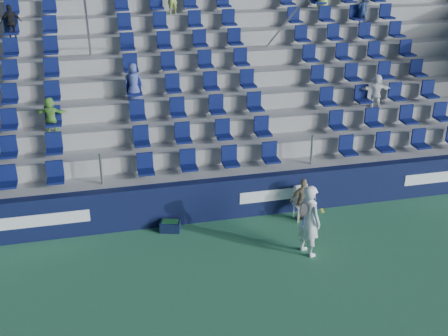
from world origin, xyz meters
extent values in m
plane|color=#32754B|center=(0.00, 0.00, 0.00)|extent=(70.00, 70.00, 0.00)
cube|color=#0E1436|center=(0.00, 3.15, 0.60)|extent=(24.00, 0.30, 1.20)
cube|color=white|center=(-5.00, 2.99, 0.62)|extent=(3.20, 0.02, 0.34)
cube|color=white|center=(1.50, 2.99, 0.62)|extent=(1.60, 0.02, 0.34)
cube|color=white|center=(7.00, 2.99, 0.62)|extent=(2.40, 0.02, 0.34)
cube|color=#969792|center=(0.00, 3.72, 0.60)|extent=(24.00, 0.85, 1.20)
cube|color=#969792|center=(0.00, 4.57, 0.85)|extent=(24.00, 0.85, 1.70)
cube|color=#969792|center=(0.00, 5.42, 1.10)|extent=(24.00, 0.85, 2.20)
cube|color=#969792|center=(0.00, 6.28, 1.35)|extent=(24.00, 0.85, 2.70)
cube|color=#969792|center=(0.00, 7.12, 1.60)|extent=(24.00, 0.85, 3.20)
cube|color=#969792|center=(0.00, 7.97, 1.85)|extent=(24.00, 0.85, 3.70)
cube|color=#969792|center=(0.00, 8.82, 2.10)|extent=(24.00, 0.85, 4.20)
cube|color=#969792|center=(0.00, 9.68, 2.35)|extent=(24.00, 0.85, 4.70)
cube|color=#969792|center=(0.00, 10.52, 2.60)|extent=(24.00, 0.85, 5.20)
cube|color=#969792|center=(0.00, 11.20, 3.10)|extent=(24.00, 0.50, 6.20)
cube|color=#0C1549|center=(0.00, 3.72, 1.55)|extent=(16.05, 0.50, 0.70)
cube|color=#0C1549|center=(0.00, 4.57, 2.05)|extent=(16.05, 0.50, 0.70)
cube|color=#0C1549|center=(0.00, 5.42, 2.55)|extent=(16.05, 0.50, 0.70)
cube|color=#0C1549|center=(0.00, 6.28, 3.05)|extent=(16.05, 0.50, 0.70)
cube|color=#0C1549|center=(0.00, 7.12, 3.55)|extent=(16.05, 0.50, 0.70)
cube|color=#0C1549|center=(0.00, 7.97, 4.05)|extent=(16.05, 0.50, 0.70)
cube|color=#0C1549|center=(0.00, 8.82, 4.55)|extent=(16.05, 0.50, 0.70)
cube|color=#0C1549|center=(0.00, 9.68, 5.05)|extent=(16.05, 0.50, 0.70)
cylinder|color=gray|center=(-3.00, 7.12, 4.35)|extent=(0.06, 7.68, 4.55)
cylinder|color=gray|center=(3.00, 7.12, 4.35)|extent=(0.06, 7.68, 4.55)
imported|color=white|center=(5.82, 5.38, 2.73)|extent=(1.02, 0.43, 1.06)
imported|color=#76C24D|center=(-4.25, 5.38, 2.70)|extent=(0.97, 0.50, 1.00)
imported|color=navy|center=(6.79, 8.77, 4.70)|extent=(0.38, 0.27, 0.99)
imported|color=#404B8D|center=(-1.81, 6.23, 3.27)|extent=(0.57, 0.38, 1.13)
imported|color=black|center=(-5.37, 8.77, 4.75)|extent=(0.68, 0.38, 1.10)
imported|color=white|center=(1.91, 0.86, 0.95)|extent=(0.68, 0.81, 1.90)
cylinder|color=navy|center=(1.66, 0.61, 1.11)|extent=(0.03, 0.03, 0.28)
torus|color=black|center=(1.66, 0.61, 1.41)|extent=(0.30, 0.17, 0.28)
plane|color=#262626|center=(1.66, 0.61, 1.41)|extent=(0.30, 0.16, 0.29)
sphere|color=yellow|center=(2.16, 0.66, 1.27)|extent=(0.07, 0.07, 0.07)
sphere|color=yellow|center=(2.16, 0.72, 1.30)|extent=(0.07, 0.07, 0.07)
cube|color=white|center=(2.39, 2.55, 0.45)|extent=(0.47, 0.47, 0.04)
cube|color=white|center=(2.39, 2.75, 0.71)|extent=(0.43, 0.08, 0.53)
cylinder|color=white|center=(2.22, 2.38, 0.21)|extent=(0.03, 0.03, 0.43)
cylinder|color=white|center=(2.57, 2.38, 0.21)|extent=(0.03, 0.03, 0.43)
cylinder|color=white|center=(2.22, 2.72, 0.21)|extent=(0.03, 0.03, 0.43)
cylinder|color=white|center=(2.57, 2.72, 0.21)|extent=(0.03, 0.03, 0.43)
imported|color=tan|center=(2.39, 2.50, 0.63)|extent=(0.77, 0.38, 1.27)
cube|color=#0E1733|center=(-1.31, 2.75, 0.15)|extent=(0.61, 0.49, 0.29)
cube|color=#1E662D|center=(-1.31, 2.75, 0.21)|extent=(0.49, 0.37, 0.17)
camera|label=1|loc=(-2.92, -10.48, 7.81)|focal=45.00mm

